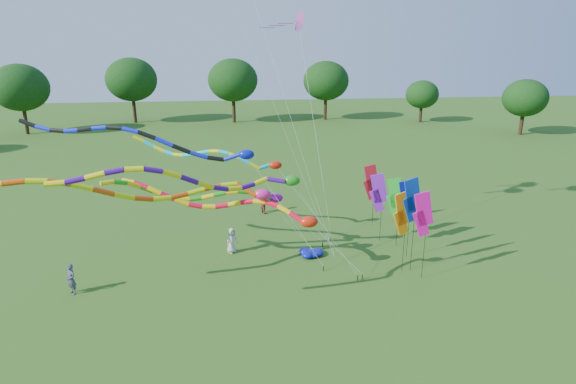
{
  "coord_description": "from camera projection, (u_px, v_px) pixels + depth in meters",
  "views": [
    {
      "loc": [
        -3.06,
        -20.48,
        12.27
      ],
      "look_at": [
        -0.34,
        2.62,
        4.8
      ],
      "focal_mm": 30.0,
      "sensor_mm": 36.0,
      "label": 1
    }
  ],
  "objects": [
    {
      "name": "blue_nylon_heap",
      "position": [
        311.0,
        252.0,
        28.4
      ],
      "size": [
        0.98,
        1.32,
        0.43
      ],
      "color": "#0B139A",
      "rests_on": "ground"
    },
    {
      "name": "delta_kite_high_c",
      "position": [
        298.0,
        21.0,
        27.58
      ],
      "size": [
        3.83,
        5.29,
        14.01
      ],
      "rotation": [
        0.0,
        0.0,
        0.33
      ],
      "color": "black",
      "rests_on": "ground"
    },
    {
      "name": "person_b",
      "position": [
        71.0,
        279.0,
        23.94
      ],
      "size": [
        0.69,
        0.68,
        1.61
      ],
      "primitive_type": "imported",
      "rotation": [
        0.0,
        0.0,
        -0.76
      ],
      "color": "#41445B",
      "rests_on": "ground"
    },
    {
      "name": "person_c",
      "position": [
        264.0,
        202.0,
        35.19
      ],
      "size": [
        0.93,
        1.01,
        1.68
      ],
      "primitive_type": "imported",
      "rotation": [
        0.0,
        0.0,
        2.01
      ],
      "color": "#953E36",
      "rests_on": "ground"
    },
    {
      "name": "banner_pole_red",
      "position": [
        371.0,
        182.0,
        32.15
      ],
      "size": [
        1.16,
        0.17,
        4.32
      ],
      "rotation": [
        0.0,
        0.0,
        0.08
      ],
      "color": "black",
      "rests_on": "ground"
    },
    {
      "name": "banner_pole_blue_a",
      "position": [
        412.0,
        200.0,
        25.31
      ],
      "size": [
        1.15,
        0.31,
        5.38
      ],
      "rotation": [
        0.0,
        0.0,
        0.2
      ],
      "color": "black",
      "rests_on": "ground"
    },
    {
      "name": "ground",
      "position": [
        301.0,
        302.0,
        23.45
      ],
      "size": [
        160.0,
        160.0,
        0.0
      ],
      "primitive_type": "plane",
      "color": "#275215",
      "rests_on": "ground"
    },
    {
      "name": "tube_kite_orange",
      "position": [
        171.0,
        191.0,
        23.54
      ],
      "size": [
        15.06,
        4.46,
        7.15
      ],
      "rotation": [
        0.0,
        0.0,
        0.26
      ],
      "color": "black",
      "rests_on": "ground"
    },
    {
      "name": "tube_kite_purple",
      "position": [
        213.0,
        180.0,
        20.23
      ],
      "size": [
        13.08,
        4.43,
        8.18
      ],
      "rotation": [
        0.0,
        0.0,
        0.33
      ],
      "color": "black",
      "rests_on": "ground"
    },
    {
      "name": "person_a",
      "position": [
        232.0,
        240.0,
        28.59
      ],
      "size": [
        0.91,
        0.87,
        1.56
      ],
      "primitive_type": "imported",
      "rotation": [
        0.0,
        0.0,
        0.67
      ],
      "color": "beige",
      "rests_on": "ground"
    },
    {
      "name": "banner_pole_blue_b",
      "position": [
        407.0,
        200.0,
        27.16
      ],
      "size": [
        1.16,
        0.18,
        4.77
      ],
      "rotation": [
        0.0,
        0.0,
        0.08
      ],
      "color": "black",
      "rests_on": "ground"
    },
    {
      "name": "tube_kite_cyan",
      "position": [
        223.0,
        157.0,
        29.23
      ],
      "size": [
        11.91,
        2.38,
        7.01
      ],
      "rotation": [
        0.0,
        0.0,
        -0.15
      ],
      "color": "black",
      "rests_on": "ground"
    },
    {
      "name": "banner_pole_orange",
      "position": [
        402.0,
        214.0,
        25.44
      ],
      "size": [
        1.14,
        0.38,
        4.65
      ],
      "rotation": [
        0.0,
        0.0,
        0.27
      ],
      "color": "black",
      "rests_on": "ground"
    },
    {
      "name": "banner_pole_green",
      "position": [
        395.0,
        198.0,
        28.81
      ],
      "size": [
        1.11,
        0.49,
        4.39
      ],
      "rotation": [
        0.0,
        0.0,
        -0.37
      ],
      "color": "black",
      "rests_on": "ground"
    },
    {
      "name": "banner_pole_violet",
      "position": [
        378.0,
        193.0,
        29.6
      ],
      "size": [
        1.15,
        0.32,
        4.42
      ],
      "rotation": [
        0.0,
        0.0,
        -0.21
      ],
      "color": "black",
      "rests_on": "ground"
    },
    {
      "name": "tube_kite_green",
      "position": [
        218.0,
        194.0,
        26.56
      ],
      "size": [
        11.86,
        2.58,
        5.9
      ],
      "rotation": [
        0.0,
        0.0,
        0.21
      ],
      "color": "black",
      "rests_on": "ground"
    },
    {
      "name": "tree_ring",
      "position": [
        300.0,
        195.0,
        21.29
      ],
      "size": [
        118.99,
        118.77,
        9.6
      ],
      "color": "#382314",
      "rests_on": "ground"
    },
    {
      "name": "tube_kite_blue",
      "position": [
        157.0,
        142.0,
        24.58
      ],
      "size": [
        15.5,
        3.07,
        8.77
      ],
      "rotation": [
        0.0,
        0.0,
        -0.16
      ],
      "color": "black",
      "rests_on": "ground"
    },
    {
      "name": "tube_kite_red",
      "position": [
        243.0,
        207.0,
        25.52
      ],
      "size": [
        12.32,
        3.15,
        5.67
      ],
      "rotation": [
        0.0,
        0.0,
        -0.28
      ],
      "color": "black",
      "rests_on": "ground"
    },
    {
      "name": "banner_pole_magenta_b",
      "position": [
        423.0,
        214.0,
        24.64
      ],
      "size": [
        1.16,
        0.14,
        4.9
      ],
      "rotation": [
        0.0,
        0.0,
        0.05
      ],
      "color": "black",
      "rests_on": "ground"
    }
  ]
}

